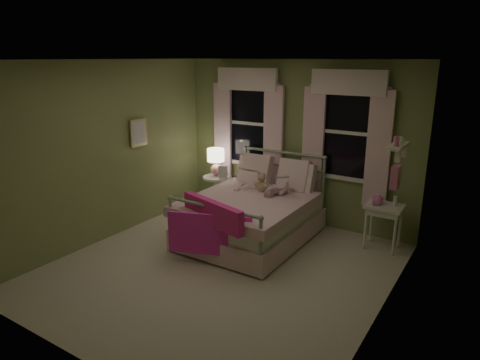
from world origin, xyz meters
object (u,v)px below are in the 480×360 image
Objects in this scene: bed at (253,214)px; child_right at (284,173)px; table_lamp at (216,159)px; child_left at (251,169)px; nightstand_right at (384,212)px; nightstand_left at (216,189)px; teddy_bear at (262,184)px.

child_right is (0.28, 0.42, 0.58)m from bed.
child_right is at bearing -8.66° from table_lamp.
child_left is at bearing -14.25° from table_lamp.
child_left reaches higher than bed.
table_lamp is 2.87m from nightstand_right.
bed is 3.13× the size of nightstand_left.
nightstand_right is (1.44, 0.28, -0.41)m from child_right.
bed is 2.58× the size of child_right.
table_lamp is 0.73× the size of nightstand_right.
bed is at bearing -157.90° from nightstand_right.
bed is 1.29m from nightstand_left.
child_right is 1.41m from table_lamp.
child_right is (0.56, 0.00, 0.02)m from child_left.
bed is 4.38× the size of table_lamp.
nightstand_left is 1.40× the size of table_lamp.
child_left reaches higher than table_lamp.
child_right is at bearing -169.11° from nightstand_right.
table_lamp reaches higher than nightstand_right.
table_lamp is at bearing 6.83° from child_right.
teddy_bear is at bearing 165.88° from child_left.
bed is 1.86m from nightstand_right.
teddy_bear is 0.47× the size of nightstand_left.
table_lamp is at bearing 150.43° from bed.
child_left is 2.49× the size of teddy_bear.
teddy_bear is at bearing 90.00° from bed.
table_lamp is at bearing 1.12° from child_left.
bed is 0.77m from child_right.
child_right is 1.21× the size of nightstand_left.
nightstand_right is at bearing -156.74° from child_left.
table_lamp is (-1.12, 0.37, 0.16)m from teddy_bear.
nightstand_left and nightstand_right have the same top height.
nightstand_right is at bearing 1.29° from nightstand_left.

